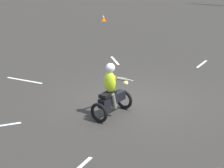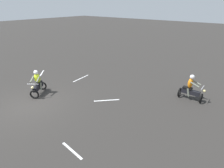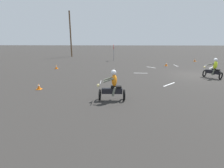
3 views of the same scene
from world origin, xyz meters
name	(u,v)px [view 1 (image 1 of 3)]	position (x,y,z in m)	size (l,w,h in m)	color
ground_plane	(133,101)	(0.00, 0.00, 0.00)	(120.00, 120.00, 0.00)	#2D2B28
motorcycle_rider_foreground	(111,93)	(-1.03, -0.90, 0.73)	(1.48, 1.33, 1.66)	black
traffic_cone_near_right	(103,18)	(2.87, 13.55, 0.21)	(0.32, 0.32, 0.43)	orange
lane_stripe_ne	(202,64)	(4.23, 3.21, 0.00)	(0.10, 1.20, 0.01)	silver
lane_stripe_n	(115,61)	(0.88, 4.79, 0.00)	(0.10, 1.31, 0.01)	silver
lane_stripe_nw	(24,80)	(-3.17, 3.23, 0.00)	(0.10, 1.60, 0.01)	silver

